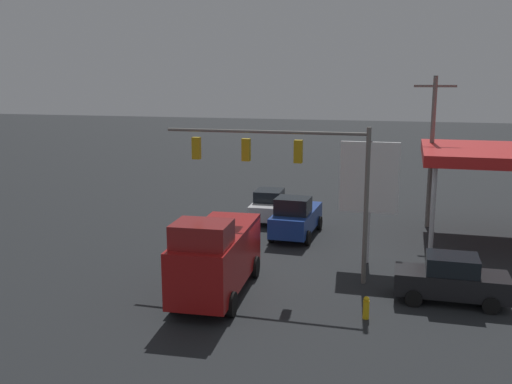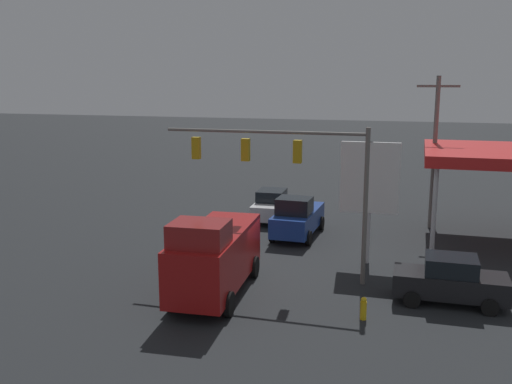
{
  "view_description": "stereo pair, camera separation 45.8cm",
  "coord_description": "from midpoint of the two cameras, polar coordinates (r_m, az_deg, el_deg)",
  "views": [
    {
      "loc": [
        -6.88,
        23.6,
        8.85
      ],
      "look_at": [
        0.0,
        -2.0,
        3.55
      ],
      "focal_mm": 40.0,
      "sensor_mm": 36.0,
      "label": 1
    },
    {
      "loc": [
        -7.32,
        23.47,
        8.85
      ],
      "look_at": [
        0.0,
        -2.0,
        3.55
      ],
      "focal_mm": 40.0,
      "sensor_mm": 36.0,
      "label": 2
    }
  ],
  "objects": [
    {
      "name": "sedan_far",
      "position": [
        24.3,
        19.36,
        -8.32
      ],
      "size": [
        4.41,
        2.07,
        1.93
      ],
      "rotation": [
        0.0,
        0.0,
        0.0
      ],
      "color": "black",
      "rests_on": "ground"
    },
    {
      "name": "fire_hydrant",
      "position": [
        22.06,
        11.29,
        -11.34
      ],
      "size": [
        0.24,
        0.24,
        0.88
      ],
      "color": "gold",
      "rests_on": "ground"
    },
    {
      "name": "sedan_waiting",
      "position": [
        36.16,
        1.94,
        -1.32
      ],
      "size": [
        2.2,
        4.47,
        1.93
      ],
      "rotation": [
        0.0,
        0.0,
        1.61
      ],
      "color": "silver",
      "rests_on": "ground"
    },
    {
      "name": "traffic_signal_assembly",
      "position": [
        25.01,
        3.65,
        2.79
      ],
      "size": [
        9.16,
        0.43,
        6.85
      ],
      "color": "slate",
      "rests_on": "ground"
    },
    {
      "name": "pickup_parked",
      "position": [
        32.37,
        4.57,
        -2.56
      ],
      "size": [
        2.4,
        5.26,
        2.4
      ],
      "rotation": [
        0.0,
        0.0,
        1.54
      ],
      "color": "navy",
      "rests_on": "ground"
    },
    {
      "name": "gas_station_canopy",
      "position": [
        33.55,
        24.49,
        3.3
      ],
      "size": [
        8.89,
        8.32,
        5.13
      ],
      "color": "red",
      "rests_on": "ground"
    },
    {
      "name": "ground_plane",
      "position": [
        26.13,
        -0.72,
        -8.49
      ],
      "size": [
        200.0,
        200.0,
        0.0
      ],
      "primitive_type": "plane",
      "color": "black"
    },
    {
      "name": "delivery_truck",
      "position": [
        23.63,
        -3.61,
        -6.34
      ],
      "size": [
        2.88,
        6.93,
        3.58
      ],
      "rotation": [
        0.0,
        0.0,
        1.63
      ],
      "color": "maroon",
      "rests_on": "ground"
    },
    {
      "name": "utility_pole",
      "position": [
        35.29,
        17.78,
        4.15
      ],
      "size": [
        2.4,
        0.26,
        9.0
      ],
      "color": "slate",
      "rests_on": "ground"
    },
    {
      "name": "price_sign",
      "position": [
        27.62,
        11.77,
        1.09
      ],
      "size": [
        2.76,
        0.27,
        5.92
      ],
      "color": "#B7B7BC",
      "rests_on": "ground"
    }
  ]
}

